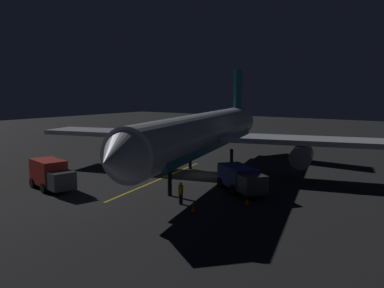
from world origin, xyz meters
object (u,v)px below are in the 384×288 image
traffic_cone_near_right (193,208)px  airliner (205,134)px  ground_crew_worker (181,193)px  traffic_cone_near_left (247,202)px  catering_truck (240,179)px  baggage_truck (51,175)px

traffic_cone_near_right → airliner: bearing=-60.3°
ground_crew_worker → airliner: bearing=-66.0°
traffic_cone_near_left → airliner: bearing=-41.0°
airliner → catering_truck: 8.70m
traffic_cone_near_left → traffic_cone_near_right: size_ratio=1.00×
airliner → baggage_truck: size_ratio=6.75×
airliner → traffic_cone_near_left: bearing=139.0°
ground_crew_worker → catering_truck: bearing=-108.1°
catering_truck → traffic_cone_near_right: bearing=89.6°
baggage_truck → traffic_cone_near_left: 17.52m
ground_crew_worker → traffic_cone_near_right: 2.28m
ground_crew_worker → traffic_cone_near_right: ground_crew_worker is taller
airliner → traffic_cone_near_right: size_ratio=70.86×
ground_crew_worker → traffic_cone_near_left: bearing=-147.7°
catering_truck → traffic_cone_near_right: (0.05, 7.09, -0.91)m
baggage_truck → catering_truck: (-14.19, -8.96, -0.16)m
baggage_truck → ground_crew_worker: 12.56m
airliner → baggage_truck: airliner is taller
airliner → ground_crew_worker: airliner is taller
baggage_truck → ground_crew_worker: (-12.21, -2.92, -0.43)m
airliner → catering_truck: (-6.70, 4.58, -3.14)m
catering_truck → ground_crew_worker: 6.36m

